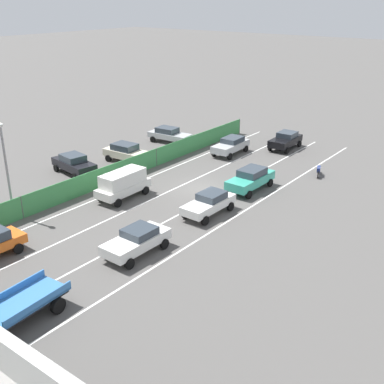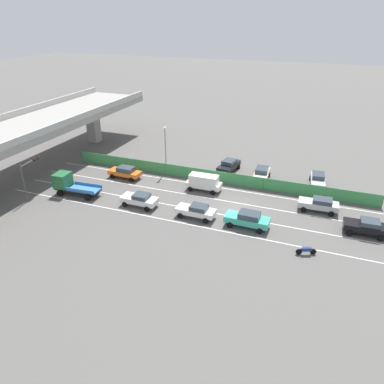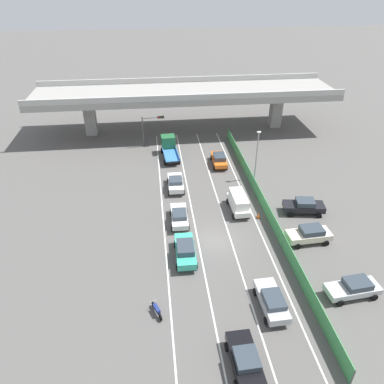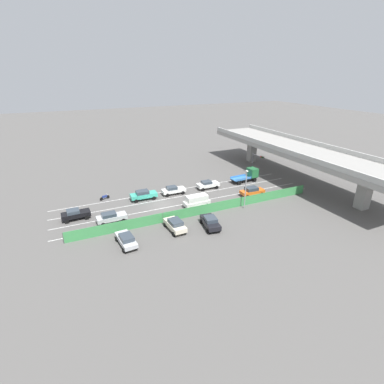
# 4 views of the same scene
# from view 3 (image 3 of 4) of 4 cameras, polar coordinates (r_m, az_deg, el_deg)

# --- Properties ---
(ground_plane) EXTENTS (300.00, 300.00, 0.00)m
(ground_plane) POSITION_cam_3_polar(r_m,az_deg,el_deg) (37.72, 3.52, -7.56)
(ground_plane) COLOR #565451
(lane_line_left_edge) EXTENTS (0.14, 45.86, 0.01)m
(lane_line_left_edge) POSITION_cam_3_polar(r_m,az_deg,el_deg) (41.21, -4.55, -3.74)
(lane_line_left_edge) COLOR silver
(lane_line_left_edge) RESTS_ON ground
(lane_line_mid_left) EXTENTS (0.14, 45.86, 0.01)m
(lane_line_mid_left) POSITION_cam_3_polar(r_m,az_deg,el_deg) (41.39, 0.10, -3.44)
(lane_line_mid_left) COLOR silver
(lane_line_mid_left) RESTS_ON ground
(lane_line_mid_right) EXTENTS (0.14, 45.86, 0.01)m
(lane_line_mid_right) POSITION_cam_3_polar(r_m,az_deg,el_deg) (41.84, 4.67, -3.13)
(lane_line_mid_right) COLOR silver
(lane_line_mid_right) RESTS_ON ground
(lane_line_right_edge) EXTENTS (0.14, 45.86, 0.01)m
(lane_line_right_edge) POSITION_cam_3_polar(r_m,az_deg,el_deg) (42.56, 9.12, -2.80)
(lane_line_right_edge) COLOR silver
(lane_line_right_edge) RESTS_ON ground
(elevated_overpass) EXTENTS (48.83, 10.69, 7.66)m
(elevated_overpass) POSITION_cam_3_polar(r_m,az_deg,el_deg) (61.41, -1.07, 14.97)
(elevated_overpass) COLOR gray
(elevated_overpass) RESTS_ON ground
(green_fence) EXTENTS (0.10, 41.96, 1.64)m
(green_fence) POSITION_cam_3_polar(r_m,az_deg,el_deg) (42.50, 11.12, -1.75)
(green_fence) COLOR #3D8E4C
(green_fence) RESTS_ON ground
(car_van_white) EXTENTS (2.04, 4.50, 2.09)m
(car_van_white) POSITION_cam_3_polar(r_m,az_deg,el_deg) (41.65, 7.29, -1.51)
(car_van_white) COLOR silver
(car_van_white) RESTS_ON ground
(car_taxi_teal) EXTENTS (2.07, 4.72, 1.72)m
(car_taxi_teal) POSITION_cam_3_polar(r_m,az_deg,el_deg) (35.05, -1.06, -9.08)
(car_taxi_teal) COLOR teal
(car_taxi_teal) RESTS_ON ground
(car_taxi_orange) EXTENTS (2.08, 4.59, 1.63)m
(car_taxi_orange) POSITION_cam_3_polar(r_m,az_deg,el_deg) (51.43, 4.24, 5.16)
(car_taxi_orange) COLOR orange
(car_taxi_orange) RESTS_ON ground
(car_sedan_black) EXTENTS (2.16, 4.29, 1.65)m
(car_sedan_black) POSITION_cam_3_polar(r_m,az_deg,el_deg) (27.79, 8.28, -24.43)
(car_sedan_black) COLOR black
(car_sedan_black) RESTS_ON ground
(car_sedan_silver) EXTENTS (2.08, 4.48, 1.61)m
(car_sedan_silver) POSITION_cam_3_polar(r_m,az_deg,el_deg) (31.40, 12.37, -16.23)
(car_sedan_silver) COLOR #B7BABC
(car_sedan_silver) RESTS_ON ground
(car_sedan_white) EXTENTS (2.01, 4.43, 1.55)m
(car_sedan_white) POSITION_cam_3_polar(r_m,az_deg,el_deg) (39.60, -2.00, -3.76)
(car_sedan_white) COLOR white
(car_sedan_white) RESTS_ON ground
(car_hatchback_white) EXTENTS (2.08, 4.39, 1.57)m
(car_hatchback_white) POSITION_cam_3_polar(r_m,az_deg,el_deg) (45.62, -2.58, 1.47)
(car_hatchback_white) COLOR silver
(car_hatchback_white) RESTS_ON ground
(flatbed_truck_blue) EXTENTS (2.58, 5.94, 2.65)m
(flatbed_truck_blue) POSITION_cam_3_polar(r_m,az_deg,el_deg) (54.09, -3.62, 7.10)
(flatbed_truck_blue) COLOR black
(flatbed_truck_blue) RESTS_ON ground
(motorcycle) EXTENTS (0.91, 1.85, 0.93)m
(motorcycle) POSITION_cam_3_polar(r_m,az_deg,el_deg) (30.84, -5.52, -17.82)
(motorcycle) COLOR black
(motorcycle) RESTS_ON ground
(parked_wagon_silver) EXTENTS (4.69, 2.29, 1.58)m
(parked_wagon_silver) POSITION_cam_3_polar(r_m,az_deg,el_deg) (34.51, 23.95, -13.47)
(parked_wagon_silver) COLOR #B2B5B7
(parked_wagon_silver) RESTS_ON ground
(parked_sedan_cream) EXTENTS (4.50, 2.24, 1.72)m
(parked_sedan_cream) POSITION_cam_3_polar(r_m,az_deg,el_deg) (38.78, 17.86, -6.27)
(parked_sedan_cream) COLOR beige
(parked_sedan_cream) RESTS_ON ground
(parked_sedan_dark) EXTENTS (4.75, 2.61, 1.69)m
(parked_sedan_dark) POSITION_cam_3_polar(r_m,az_deg,el_deg) (42.98, 17.08, -2.07)
(parked_sedan_dark) COLOR black
(parked_sedan_dark) RESTS_ON ground
(traffic_light) EXTENTS (3.38, 0.61, 4.81)m
(traffic_light) POSITION_cam_3_polar(r_m,az_deg,el_deg) (56.52, -6.47, 10.40)
(traffic_light) COLOR #47474C
(traffic_light) RESTS_ON ground
(street_lamp) EXTENTS (0.60, 0.36, 6.67)m
(street_lamp) POSITION_cam_3_polar(r_m,az_deg,el_deg) (47.12, 10.13, 6.43)
(street_lamp) COLOR gray
(street_lamp) RESTS_ON ground
(traffic_cone) EXTENTS (0.47, 0.47, 0.68)m
(traffic_cone) POSITION_cam_3_polar(r_m,az_deg,el_deg) (41.25, 10.30, -3.64)
(traffic_cone) COLOR orange
(traffic_cone) RESTS_ON ground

